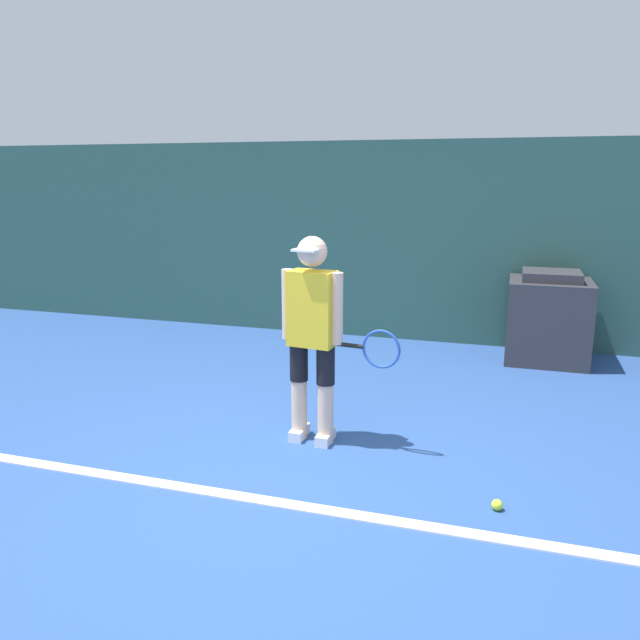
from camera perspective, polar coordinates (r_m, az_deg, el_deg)
ground_plane at (r=4.18m, az=-4.23°, el=-15.21°), size 24.00×24.00×0.00m
back_wall at (r=7.64m, az=6.83°, el=7.10°), size 24.00×0.10×2.38m
court_baseline at (r=4.05m, az=-5.07°, el=-16.13°), size 21.60×0.10×0.01m
tennis_player at (r=4.59m, az=-0.62°, el=-1.03°), size 0.92×0.30×1.56m
tennis_ball at (r=4.08m, az=15.88°, el=-15.95°), size 0.07×0.07×0.07m
covered_chair at (r=7.16m, az=20.12°, el=0.13°), size 0.85×0.77×0.99m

